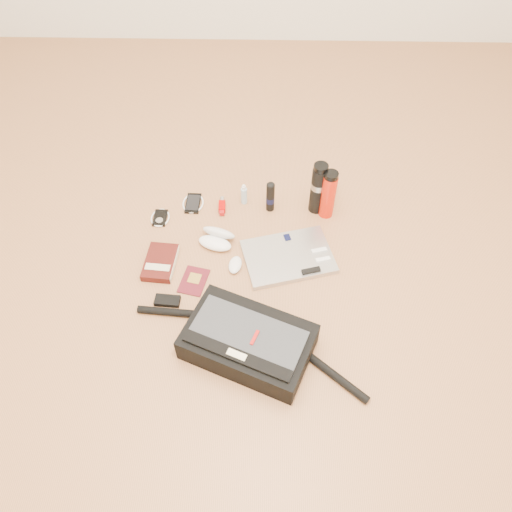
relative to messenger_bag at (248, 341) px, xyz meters
name	(u,v)px	position (x,y,z in m)	size (l,w,h in m)	color
ground	(247,288)	(-0.01, 0.28, -0.06)	(4.00, 4.00, 0.00)	#AA7246
messenger_bag	(248,341)	(0.00, 0.00, 0.00)	(0.88, 0.45, 0.13)	black
laptop	(289,257)	(0.16, 0.44, -0.05)	(0.43, 0.35, 0.04)	#AFAFB2
book	(161,263)	(-0.38, 0.39, -0.04)	(0.14, 0.20, 0.04)	#3E0F0C
passport	(194,281)	(-0.24, 0.31, -0.06)	(0.13, 0.16, 0.01)	#501019
mouse	(235,265)	(-0.07, 0.39, -0.04)	(0.07, 0.10, 0.03)	white
sunglasses_case	(217,238)	(-0.15, 0.52, -0.03)	(0.18, 0.17, 0.09)	white
ipod	(160,218)	(-0.43, 0.66, -0.05)	(0.09, 0.10, 0.01)	black
phone	(193,203)	(-0.28, 0.76, -0.05)	(0.10, 0.13, 0.01)	black
inhaler	(222,206)	(-0.14, 0.74, -0.05)	(0.03, 0.11, 0.03)	#A90200
spray_bottle	(244,195)	(-0.04, 0.78, -0.01)	(0.04, 0.04, 0.11)	#9FBFD6
aerosol_can	(270,197)	(0.08, 0.74, 0.02)	(0.05, 0.05, 0.16)	black
thermos_black	(318,188)	(0.30, 0.74, 0.08)	(0.08, 0.08, 0.27)	black
thermos_red	(328,195)	(0.34, 0.71, 0.07)	(0.09, 0.09, 0.25)	red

